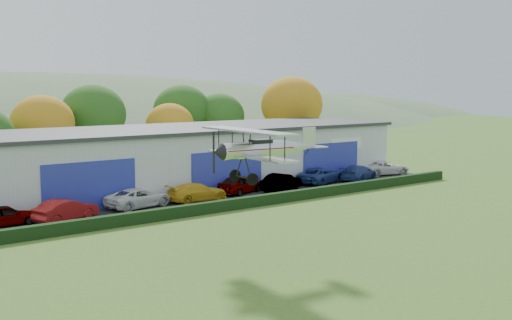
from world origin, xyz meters
TOP-DOWN VIEW (x-y plane):
  - ground at (0.00, 0.00)m, footprint 300.00×300.00m
  - apron at (3.00, 21.00)m, footprint 48.00×9.00m
  - hedge at (3.00, 16.20)m, footprint 46.00×0.60m
  - hangar at (5.00, 27.98)m, footprint 40.60×12.60m
  - tree_belt at (0.85, 40.62)m, footprint 75.70×13.22m
  - car_0 at (-13.32, 20.61)m, footprint 3.99×1.61m
  - car_1 at (-9.68, 19.73)m, footprint 4.69×2.87m
  - car_2 at (-3.71, 20.97)m, footprint 5.44×3.27m
  - car_3 at (1.07, 20.48)m, footprint 4.90×2.12m
  - car_4 at (5.82, 21.32)m, footprint 4.89×3.14m
  - car_5 at (9.32, 20.15)m, footprint 4.81×3.05m
  - car_6 at (14.72, 21.10)m, footprint 5.91×4.09m
  - car_7 at (18.97, 20.29)m, footprint 5.39×3.63m
  - car_8 at (23.98, 21.26)m, footprint 5.37×3.42m
  - biplane at (-4.89, 4.90)m, footprint 6.30×7.24m

SIDE VIEW (x-z plane):
  - ground at x=0.00m, z-range 0.00..0.00m
  - apron at x=3.00m, z-range 0.00..0.05m
  - hedge at x=3.00m, z-range 0.00..0.80m
  - car_0 at x=-13.32m, z-range 0.05..1.41m
  - car_8 at x=23.98m, z-range 0.05..1.43m
  - car_3 at x=1.07m, z-range 0.05..1.46m
  - car_2 at x=-3.71m, z-range 0.05..1.47m
  - car_7 at x=18.97m, z-range 0.05..1.50m
  - car_1 at x=-9.68m, z-range 0.05..1.51m
  - car_5 at x=9.32m, z-range 0.05..1.55m
  - car_6 at x=14.72m, z-range 0.05..1.55m
  - car_4 at x=5.82m, z-range 0.05..1.60m
  - hangar at x=5.00m, z-range 0.01..5.31m
  - tree_belt at x=0.85m, z-range 0.55..10.67m
  - biplane at x=-4.89m, z-range 4.42..7.12m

